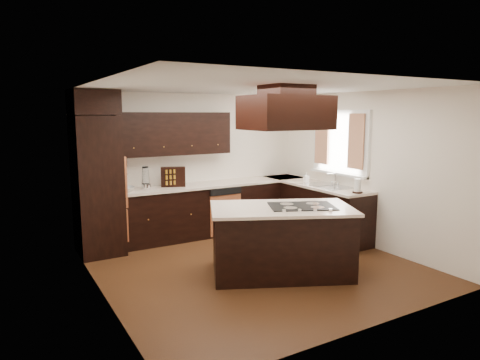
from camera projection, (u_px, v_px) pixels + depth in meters
The scene contains 30 objects.
floor at pixel (255, 266), 6.10m from camera, with size 4.20×4.20×0.02m, color brown.
ceiling at pixel (256, 86), 5.72m from camera, with size 4.20×4.20×0.02m, color silver.
wall_back at pixel (193, 164), 7.71m from camera, with size 4.20×0.02×2.50m, color white.
wall_front at pixel (372, 208), 4.11m from camera, with size 4.20×0.02×2.50m, color white.
wall_left at pixel (99, 193), 4.86m from camera, with size 0.02×4.20×2.50m, color white.
wall_right at pixel (365, 169), 6.96m from camera, with size 0.02×4.20×2.50m, color white.
oven_column at pixel (97, 186), 6.52m from camera, with size 0.65×0.75×2.12m, color black.
wall_oven_face at pixel (120, 180), 6.68m from camera, with size 0.05×0.62×0.78m, color #BA6138.
base_cabinets_back at pixel (203, 211), 7.59m from camera, with size 2.93×0.60×0.88m, color black.
base_cabinets_right at pixel (313, 209), 7.70m from camera, with size 0.60×2.40×0.88m, color black.
countertop_back at pixel (203, 185), 7.51m from camera, with size 2.93×0.63×0.04m, color beige.
countertop_right at pixel (313, 184), 7.62m from camera, with size 0.63×2.40×0.04m, color beige.
upper_cabinets at pixel (174, 134), 7.26m from camera, with size 2.00×0.34×0.72m, color black.
dishwasher_front at pixel (225, 215), 7.49m from camera, with size 0.60×0.05×0.72m, color #BA6138.
window_frame at pixel (340, 143), 7.34m from camera, with size 0.06×1.32×1.12m, color white.
window_pane at pixel (342, 143), 7.36m from camera, with size 0.00×1.20×1.00m, color white.
curtain_left at pixel (356, 141), 6.95m from camera, with size 0.02×0.34×0.90m, color beige.
curtain_right at pixel (322, 139), 7.67m from camera, with size 0.02×0.34×0.90m, color beige.
sink_rim at pixel (327, 186), 7.32m from camera, with size 0.52×0.84×0.01m, color silver.
island at pixel (281, 242), 5.75m from camera, with size 1.80×0.98×0.88m, color black.
island_top at pixel (282, 208), 5.68m from camera, with size 1.87×1.05×0.04m, color beige.
cooktop at pixel (302, 206), 5.70m from camera, with size 0.85×0.57×0.01m, color black.
range_hood at pixel (286, 113), 5.35m from camera, with size 1.05×0.72×0.42m, color black.
hood_duct at pixel (286, 90), 5.31m from camera, with size 0.55×0.50×0.13m, color black.
blender_base at pixel (146, 187), 6.96m from camera, with size 0.15×0.15×0.10m, color silver.
blender_pitcher at pixel (146, 176), 6.93m from camera, with size 0.13×0.13×0.26m, color silver.
spice_rack at pixel (173, 177), 7.23m from camera, with size 0.41×0.10×0.34m, color black.
mixing_bowl at pixel (125, 189), 6.81m from camera, with size 0.30×0.30×0.07m, color white.
soap_bottle at pixel (306, 177), 7.73m from camera, with size 0.08×0.08×0.18m, color white.
paper_towel at pixel (358, 186), 6.66m from camera, with size 0.10×0.10×0.22m, color white.
Camera 1 is at (-3.12, -4.94, 2.15)m, focal length 32.00 mm.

